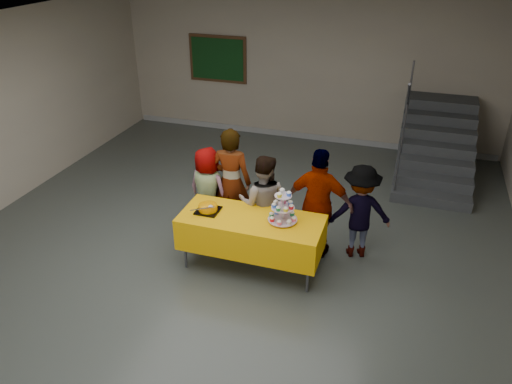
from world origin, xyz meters
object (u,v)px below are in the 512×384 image
bake_table (251,232)px  cupcake_stand (283,210)px  schoolchild_d (319,204)px  staircase (435,147)px  bear_cake (208,207)px  schoolchild_e (360,212)px  noticeboard (218,59)px  schoolchild_b (231,182)px  schoolchild_c (263,203)px  schoolchild_a (208,191)px

bake_table → cupcake_stand: 0.56m
schoolchild_d → staircase: size_ratio=0.66×
bear_cake → schoolchild_e: (1.91, 0.77, -0.15)m
schoolchild_e → noticeboard: bearing=-65.0°
bear_cake → staircase: bearing=54.0°
schoolchild_b → noticeboard: (-1.81, 4.04, 0.77)m
bake_table → cupcake_stand: cupcake_stand is taller
bake_table → schoolchild_b: 0.99m
staircase → bake_table: bearing=-120.0°
schoolchild_b → staircase: size_ratio=0.69×
schoolchild_b → schoolchild_e: bearing=175.2°
schoolchild_e → noticeboard: size_ratio=1.05×
bake_table → schoolchild_c: size_ratio=1.32×
schoolchild_c → schoolchild_d: (0.77, 0.06, 0.08)m
bake_table → cupcake_stand: (0.41, 0.05, 0.38)m
schoolchild_c → schoolchild_e: 1.33m
schoolchild_d → schoolchild_e: (0.53, 0.18, -0.12)m
noticeboard → cupcake_stand: bearing=-59.7°
bake_table → bear_cake: size_ratio=5.25×
cupcake_stand → bake_table: bearing=-173.5°
bake_table → schoolchild_a: size_ratio=1.41×
bake_table → staircase: bearing=60.0°
schoolchild_a → schoolchild_c: schoolchild_c is taller
schoolchild_e → cupcake_stand: bearing=21.1°
schoolchild_e → noticeboard: 5.55m
schoolchild_a → noticeboard: bearing=-57.3°
noticeboard → bake_table: bearing=-63.7°
cupcake_stand → schoolchild_b: schoolchild_b is taller
schoolchild_c → noticeboard: bearing=-70.5°
bear_cake → noticeboard: noticeboard is taller
schoolchild_a → staircase: (3.20, 3.26, -0.18)m
schoolchild_d → bake_table: bearing=38.7°
bake_table → bear_cake: bearing=-179.0°
cupcake_stand → staircase: staircase is taller
bake_table → staircase: 4.59m
schoolchild_a → schoolchild_b: schoolchild_b is taller
schoolchild_b → schoolchild_c: (0.56, -0.25, -0.12)m
staircase → noticeboard: 4.87m
staircase → noticeboard: bearing=169.8°
schoolchild_d → noticeboard: 5.33m
cupcake_stand → schoolchild_c: 0.66m
cupcake_stand → staircase: (1.88, 3.92, -0.45)m
schoolchild_e → schoolchild_b: bearing=-17.7°
bear_cake → noticeboard: size_ratio=0.28×
schoolchild_a → schoolchild_c: 0.93m
bake_table → schoolchild_d: (0.77, 0.58, 0.24)m
schoolchild_a → schoolchild_d: schoolchild_d is taller
schoolchild_c → schoolchild_d: size_ratio=0.90×
bear_cake → schoolchild_a: bearing=113.4°
bake_table → noticeboard: noticeboard is taller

